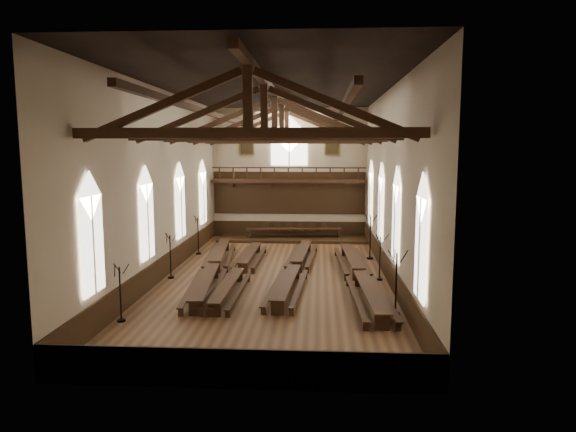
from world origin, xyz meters
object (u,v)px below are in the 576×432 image
refectory_row_b (240,269)px  refectory_row_a (213,266)px  refectory_row_d (359,273)px  candelabrum_left_mid (171,265)px  refectory_row_c (296,266)px  candelabrum_right_near (396,295)px  high_table (294,230)px  candelabrum_left_far (198,242)px  candelabrum_left_near (121,304)px  candelabrum_right_mid (380,266)px  dais (294,239)px  candelabrum_right_far (370,245)px

refectory_row_b → refectory_row_a: bearing=166.5°
refectory_row_d → candelabrum_left_mid: 9.99m
refectory_row_c → candelabrum_right_near: bearing=-55.1°
refectory_row_a → refectory_row_c: size_ratio=1.02×
high_table → candelabrum_left_far: candelabrum_left_far is taller
refectory_row_d → candelabrum_left_near: 11.89m
refectory_row_c → refectory_row_d: bearing=-23.2°
candelabrum_left_mid → refectory_row_c: bearing=8.1°
refectory_row_d → high_table: high_table is taller
refectory_row_a → candelabrum_left_mid: size_ratio=5.86×
refectory_row_b → refectory_row_d: size_ratio=0.95×
candelabrum_left_near → candelabrum_left_mid: size_ratio=0.96×
candelabrum_left_near → candelabrum_left_far: size_ratio=0.92×
candelabrum_left_mid → candelabrum_left_far: candelabrum_left_far is taller
candelabrum_right_near → refectory_row_b: bearing=142.0°
refectory_row_c → candelabrum_right_mid: (4.45, -0.65, 0.23)m
candelabrum_right_mid → refectory_row_c: bearing=171.7°
refectory_row_a → candelabrum_right_near: bearing=-34.5°
refectory_row_a → candelabrum_left_mid: 2.27m
refectory_row_a → candelabrum_right_near: candelabrum_right_near is taller
refectory_row_a → high_table: (3.86, 11.22, 0.24)m
candelabrum_right_near → dais: bearing=106.4°
refectory_row_b → dais: size_ratio=1.20×
refectory_row_c → candelabrum_right_far: candelabrum_right_far is taller
candelabrum_left_near → candelabrum_right_far: size_ratio=0.83×
high_table → candelabrum_left_mid: (-6.00, -11.96, -0.03)m
refectory_row_a → candelabrum_right_far: (8.96, 4.77, 0.33)m
candelabrum_left_near → refectory_row_d: bearing=32.9°
candelabrum_left_mid → high_table: bearing=63.4°
refectory_row_d → dais: size_ratio=1.27×
refectory_row_a → candelabrum_right_near: size_ratio=5.19×
candelabrum_right_mid → refectory_row_a: bearing=177.1°
refectory_row_b → refectory_row_c: size_ratio=0.97×
refectory_row_b → candelabrum_left_far: candelabrum_left_far is taller
refectory_row_a → candelabrum_right_mid: size_ratio=5.85×
refectory_row_d → candelabrum_left_near: bearing=-147.1°
candelabrum_left_far → dais: bearing=43.3°
candelabrum_left_mid → candelabrum_right_far: 12.39m
high_table → candelabrum_left_mid: candelabrum_left_mid is taller
candelabrum_left_far → candelabrum_left_near: bearing=-90.0°
refectory_row_c → refectory_row_d: size_ratio=0.98×
refectory_row_b → candelabrum_left_mid: bearing=-174.3°
candelabrum_left_near → candelabrum_right_mid: candelabrum_right_mid is taller
refectory_row_d → candelabrum_left_mid: bearing=177.2°
candelabrum_right_mid → candelabrum_left_far: bearing=151.5°
refectory_row_c → candelabrum_right_far: (4.45, 4.57, 0.35)m
high_table → candelabrum_right_mid: 12.74m
refectory_row_a → refectory_row_d: 7.94m
candelabrum_right_far → candelabrum_left_mid: bearing=-153.6°
candelabrum_right_far → refectory_row_c: bearing=-134.3°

